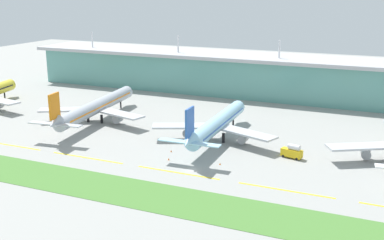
% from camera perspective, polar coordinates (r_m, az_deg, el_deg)
% --- Properties ---
extents(ground_plane, '(600.00, 600.00, 0.00)m').
position_cam_1_polar(ground_plane, '(155.37, -0.07, -5.87)').
color(ground_plane, gray).
extents(terminal_building, '(288.00, 34.00, 30.28)m').
position_cam_1_polar(terminal_building, '(258.10, 10.30, 4.97)').
color(terminal_building, '#5B9E93').
rests_on(terminal_building, ground).
extents(airliner_near_middle, '(48.45, 71.94, 18.90)m').
position_cam_1_polar(airliner_near_middle, '(212.33, -11.14, 1.50)').
color(airliner_near_middle, '#ADB2BC').
rests_on(airliner_near_middle, ground).
extents(airliner_center, '(48.77, 63.86, 18.90)m').
position_cam_1_polar(airliner_center, '(182.89, 2.90, -0.47)').
color(airliner_center, '#9ED1EA').
rests_on(airliner_center, ground).
extents(taxiway_stripe_west, '(28.00, 0.70, 0.04)m').
position_cam_1_polar(taxiway_stripe_west, '(191.02, -20.46, -2.77)').
color(taxiway_stripe_west, yellow).
rests_on(taxiway_stripe_west, ground).
extents(taxiway_stripe_mid_west, '(28.00, 0.70, 0.04)m').
position_cam_1_polar(taxiway_stripe_mid_west, '(169.83, -12.13, -4.34)').
color(taxiway_stripe_mid_west, yellow).
rests_on(taxiway_stripe_mid_west, ground).
extents(taxiway_stripe_centre, '(28.00, 0.70, 0.04)m').
position_cam_1_polar(taxiway_stripe_centre, '(153.32, -1.67, -6.16)').
color(taxiway_stripe_centre, yellow).
rests_on(taxiway_stripe_centre, ground).
extents(taxiway_stripe_mid_east, '(28.00, 0.70, 0.04)m').
position_cam_1_polar(taxiway_stripe_mid_east, '(143.13, 10.85, -8.07)').
color(taxiway_stripe_mid_east, yellow).
rests_on(taxiway_stripe_mid_east, ground).
extents(grass_verge, '(300.00, 18.00, 0.10)m').
position_cam_1_polar(grass_verge, '(136.52, -3.96, -8.99)').
color(grass_verge, '#477A33').
rests_on(grass_verge, ground).
extents(fuel_truck, '(7.61, 4.24, 4.95)m').
position_cam_1_polar(fuel_truck, '(168.74, 11.62, -3.63)').
color(fuel_truck, gold).
rests_on(fuel_truck, ground).
extents(safety_cone_left_wingtip, '(0.56, 0.56, 0.70)m').
position_cam_1_polar(safety_cone_left_wingtip, '(164.15, -2.74, -4.57)').
color(safety_cone_left_wingtip, orange).
rests_on(safety_cone_left_wingtip, ground).
extents(safety_cone_nose_front, '(0.56, 0.56, 0.70)m').
position_cam_1_polar(safety_cone_nose_front, '(160.02, 3.29, -5.12)').
color(safety_cone_nose_front, orange).
rests_on(safety_cone_nose_front, ground).
extents(safety_cone_right_wingtip, '(0.56, 0.56, 0.70)m').
position_cam_1_polar(safety_cone_right_wingtip, '(171.97, -2.45, -3.63)').
color(safety_cone_right_wingtip, orange).
rests_on(safety_cone_right_wingtip, ground).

